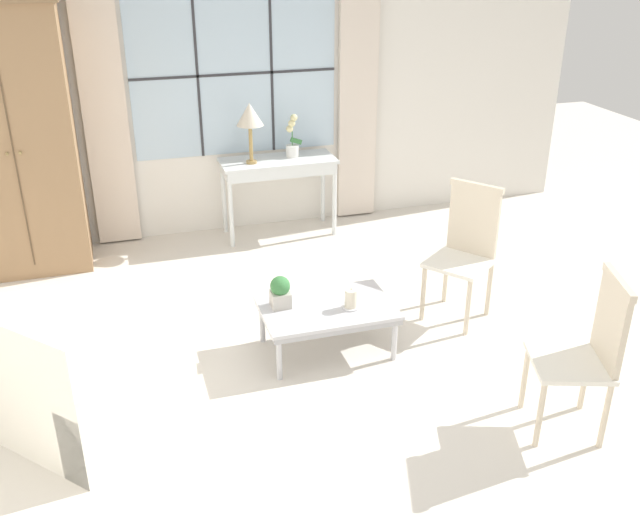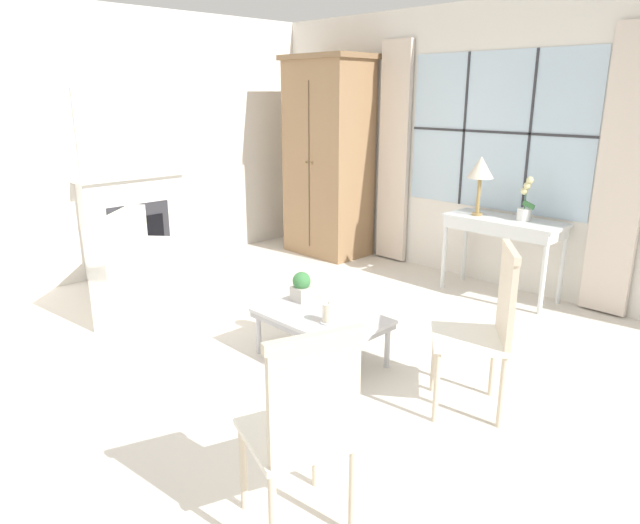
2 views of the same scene
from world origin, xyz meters
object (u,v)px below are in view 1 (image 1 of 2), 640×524
(console_table, at_px, (278,168))
(accent_chair_wooden, at_px, (589,347))
(potted_plant_small, at_px, (280,291))
(coffee_table, at_px, (327,311))
(armchair_upholstered, at_px, (80,382))
(pillar_candle, at_px, (351,300))
(armoire, at_px, (16,139))
(side_chair_wooden, at_px, (466,244))
(table_lamp, at_px, (250,116))
(potted_orchid, at_px, (292,141))

(console_table, xyz_separation_m, accent_chair_wooden, (1.00, -3.56, -0.10))
(potted_plant_small, bearing_deg, coffee_table, -17.10)
(armchair_upholstered, bearing_deg, pillar_candle, 8.49)
(armchair_upholstered, height_order, coffee_table, armchair_upholstered)
(accent_chair_wooden, bearing_deg, armoire, 133.51)
(armchair_upholstered, distance_m, side_chair_wooden, 2.97)
(armoire, height_order, coffee_table, armoire)
(armoire, relative_size, table_lamp, 4.09)
(console_table, bearing_deg, armchair_upholstered, -126.10)
(side_chair_wooden, bearing_deg, potted_orchid, 111.68)
(potted_orchid, relative_size, pillar_candle, 2.66)
(armoire, bearing_deg, side_chair_wooden, -30.66)
(armoire, height_order, accent_chair_wooden, armoire)
(potted_orchid, bearing_deg, table_lamp, -166.69)
(armchair_upholstered, bearing_deg, armoire, 99.00)
(armoire, xyz_separation_m, side_chair_wooden, (3.30, -1.96, -0.58))
(side_chair_wooden, relative_size, coffee_table, 1.13)
(table_lamp, relative_size, potted_plant_small, 2.48)
(armoire, relative_size, coffee_table, 2.50)
(console_table, bearing_deg, armoire, -178.21)
(potted_orchid, xyz_separation_m, pillar_candle, (-0.22, -2.39, -0.50))
(potted_orchid, xyz_separation_m, potted_plant_small, (-0.69, -2.22, -0.45))
(potted_orchid, height_order, armchair_upholstered, potted_orchid)
(armchair_upholstered, bearing_deg, console_table, 53.90)
(coffee_table, distance_m, pillar_candle, 0.20)
(potted_orchid, bearing_deg, armoire, -177.05)
(armoire, relative_size, accent_chair_wooden, 2.29)
(side_chair_wooden, height_order, pillar_candle, side_chair_wooden)
(armoire, distance_m, coffee_table, 3.15)
(side_chair_wooden, height_order, coffee_table, side_chair_wooden)
(console_table, distance_m, accent_chair_wooden, 3.70)
(coffee_table, bearing_deg, potted_plant_small, 162.90)
(table_lamp, bearing_deg, armoire, -179.30)
(armoire, relative_size, armchair_upholstered, 1.73)
(console_table, height_order, potted_orchid, potted_orchid)
(armchair_upholstered, bearing_deg, coffee_table, 11.73)
(armoire, xyz_separation_m, console_table, (2.31, 0.07, -0.50))
(coffee_table, bearing_deg, table_lamp, 91.54)
(accent_chair_wooden, distance_m, coffee_table, 1.79)
(potted_orchid, distance_m, pillar_candle, 2.45)
(console_table, xyz_separation_m, table_lamp, (-0.27, -0.05, 0.55))
(coffee_table, bearing_deg, accent_chair_wooden, -46.96)
(accent_chair_wooden, relative_size, coffee_table, 1.09)
(accent_chair_wooden, height_order, potted_plant_small, accent_chair_wooden)
(potted_orchid, height_order, accent_chair_wooden, potted_orchid)
(table_lamp, height_order, coffee_table, table_lamp)
(armoire, height_order, armchair_upholstered, armoire)
(console_table, relative_size, coffee_table, 1.19)
(table_lamp, xyz_separation_m, coffee_table, (0.06, -2.21, -0.90))
(console_table, xyz_separation_m, potted_plant_small, (-0.53, -2.16, -0.20))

